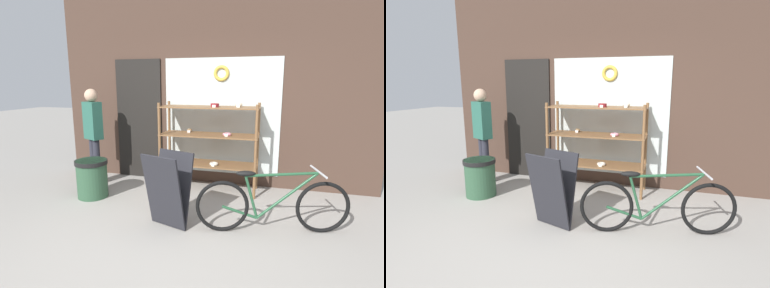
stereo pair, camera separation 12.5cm
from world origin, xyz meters
TOP-DOWN VIEW (x-y plane):
  - ground_plane at (0.00, 0.00)m, footprint 30.00×30.00m
  - storefront_facade at (-0.03, 2.33)m, footprint 5.34×0.13m
  - display_case at (0.08, 1.94)m, footprint 1.53×0.50m
  - bicycle at (1.08, 0.75)m, footprint 1.72×0.58m
  - sandwich_board at (-0.11, 0.56)m, footprint 0.59×0.51m
  - pedestrian at (-1.84, 1.70)m, footprint 0.37×0.30m
  - trash_bin at (-1.55, 1.15)m, footprint 0.48×0.48m

SIDE VIEW (x-z plane):
  - ground_plane at x=0.00m, z-range 0.00..0.00m
  - trash_bin at x=-1.55m, z-range 0.03..0.60m
  - bicycle at x=1.08m, z-range -0.04..0.71m
  - sandwich_board at x=-0.11m, z-range 0.01..0.90m
  - display_case at x=0.08m, z-range 0.14..1.56m
  - pedestrian at x=-1.84m, z-range 0.14..1.75m
  - storefront_facade at x=-0.03m, z-range -0.04..3.42m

